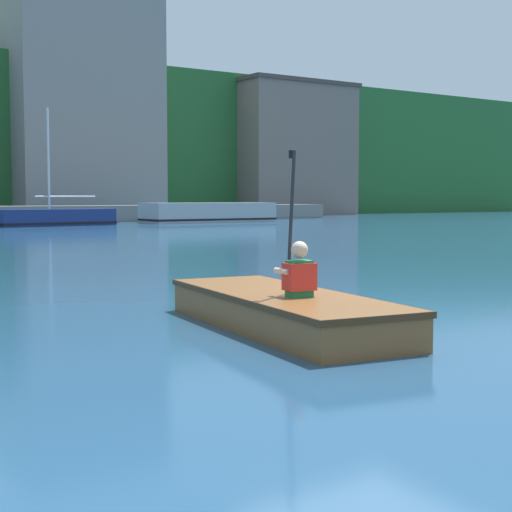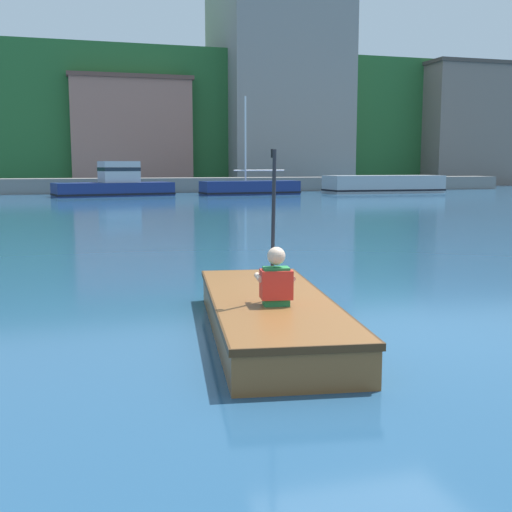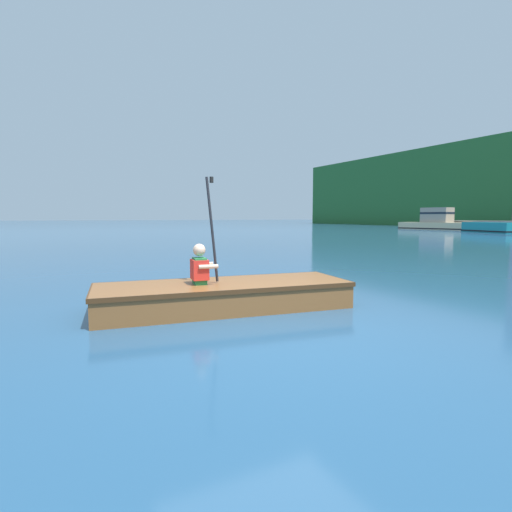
# 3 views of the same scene
# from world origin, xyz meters

# --- Properties ---
(ground_plane) EXTENTS (300.00, 300.00, 0.00)m
(ground_plane) POSITION_xyz_m (0.00, 0.00, 0.00)
(ground_plane) COLOR navy
(shoreline_ridge) EXTENTS (120.00, 20.00, 10.62)m
(shoreline_ridge) POSITION_xyz_m (0.00, 53.34, 5.31)
(shoreline_ridge) COLOR #28602D
(shoreline_ridge) RESTS_ON ground
(waterfront_office_block_center) EXTENTS (9.16, 10.75, 8.30)m
(waterfront_office_block_center) POSITION_xyz_m (1.52, 47.58, 4.16)
(waterfront_office_block_center) COLOR #9E6B5B
(waterfront_office_block_center) RESTS_ON ground
(waterfront_apartment_right) EXTENTS (9.94, 11.36, 17.16)m
(waterfront_apartment_right) POSITION_xyz_m (13.76, 46.11, 8.59)
(waterfront_apartment_right) COLOR gray
(waterfront_apartment_right) RESTS_ON ground
(waterfront_tower_far) EXTENTS (9.86, 11.70, 10.29)m
(waterfront_tower_far) POSITION_xyz_m (30.72, 46.19, 5.15)
(waterfront_tower_far) COLOR #75665B
(waterfront_tower_far) RESTS_ON ground
(marina_dock) EXTENTS (52.61, 2.40, 0.90)m
(marina_dock) POSITION_xyz_m (0.00, 34.72, 0.45)
(marina_dock) COLOR slate
(marina_dock) RESTS_ON ground
(moored_boat_dock_west_end) EXTENTS (6.72, 3.34, 1.91)m
(moored_boat_dock_west_end) POSITION_xyz_m (-0.74, 30.17, 0.63)
(moored_boat_dock_west_end) COLOR navy
(moored_boat_dock_west_end) RESTS_ON ground
(moored_boat_dock_west_inner) EXTENTS (5.85, 2.25, 5.55)m
(moored_boat_dock_west_inner) POSITION_xyz_m (6.83, 29.59, 0.39)
(moored_boat_dock_west_inner) COLOR navy
(moored_boat_dock_west_inner) RESTS_ON ground
(moored_boat_dock_center_near) EXTENTS (7.28, 2.54, 1.07)m
(moored_boat_dock_center_near) POSITION_xyz_m (15.51, 29.97, 0.51)
(moored_boat_dock_center_near) COLOR #9EA3A8
(moored_boat_dock_center_near) RESTS_ON ground
(rowboat_foreground) EXTENTS (1.66, 3.67, 0.37)m
(rowboat_foreground) POSITION_xyz_m (-1.36, -0.09, 0.21)
(rowboat_foreground) COLOR brown
(rowboat_foreground) RESTS_ON ground
(person_paddler) EXTENTS (0.39, 0.39, 1.45)m
(person_paddler) POSITION_xyz_m (-1.42, -0.46, 0.63)
(person_paddler) COLOR #267F3F
(person_paddler) RESTS_ON rowboat_foreground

